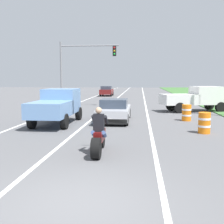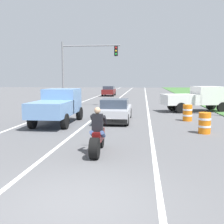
{
  "view_description": "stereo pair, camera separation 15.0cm",
  "coord_description": "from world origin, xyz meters",
  "px_view_note": "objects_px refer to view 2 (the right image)",
  "views": [
    {
      "loc": [
        1.27,
        -5.49,
        2.56
      ],
      "look_at": [
        -0.06,
        7.7,
        1.0
      ],
      "focal_mm": 44.96,
      "sensor_mm": 36.0,
      "label": 1
    },
    {
      "loc": [
        1.42,
        -5.48,
        2.56
      ],
      "look_at": [
        -0.06,
        7.7,
        1.0
      ],
      "focal_mm": 44.96,
      "sensor_mm": 36.0,
      "label": 2
    }
  ],
  "objects_px": {
    "motorcycle_with_rider": "(98,137)",
    "traffic_light_mast_near": "(81,63)",
    "construction_barrel_nearest": "(205,123)",
    "construction_barrel_mid": "(187,113)",
    "pickup_truck_right_shoulder_white": "(196,98)",
    "pickup_truck_left_lane_light_blue": "(58,105)",
    "distant_car_far_ahead": "(109,91)",
    "sports_car_silver": "(115,111)"
  },
  "relations": [
    {
      "from": "motorcycle_with_rider",
      "to": "traffic_light_mast_near",
      "type": "bearing_deg",
      "value": 104.39
    },
    {
      "from": "construction_barrel_nearest",
      "to": "construction_barrel_mid",
      "type": "bearing_deg",
      "value": 92.63
    },
    {
      "from": "motorcycle_with_rider",
      "to": "construction_barrel_nearest",
      "type": "xyz_separation_m",
      "value": [
        4.43,
        4.16,
        -0.09
      ]
    },
    {
      "from": "pickup_truck_right_shoulder_white",
      "to": "construction_barrel_nearest",
      "type": "bearing_deg",
      "value": -97.78
    },
    {
      "from": "motorcycle_with_rider",
      "to": "pickup_truck_left_lane_light_blue",
      "type": "bearing_deg",
      "value": 118.2
    },
    {
      "from": "pickup_truck_left_lane_light_blue",
      "to": "construction_barrel_nearest",
      "type": "xyz_separation_m",
      "value": [
        7.77,
        -2.06,
        -0.6
      ]
    },
    {
      "from": "traffic_light_mast_near",
      "to": "construction_barrel_nearest",
      "type": "distance_m",
      "value": 15.54
    },
    {
      "from": "pickup_truck_right_shoulder_white",
      "to": "construction_barrel_nearest",
      "type": "relative_size",
      "value": 5.14
    },
    {
      "from": "distant_car_far_ahead",
      "to": "pickup_truck_right_shoulder_white",
      "type": "bearing_deg",
      "value": -64.58
    },
    {
      "from": "motorcycle_with_rider",
      "to": "traffic_light_mast_near",
      "type": "relative_size",
      "value": 0.37
    },
    {
      "from": "pickup_truck_right_shoulder_white",
      "to": "distant_car_far_ahead",
      "type": "xyz_separation_m",
      "value": [
        -9.39,
        19.77,
        -0.33
      ]
    },
    {
      "from": "motorcycle_with_rider",
      "to": "traffic_light_mast_near",
      "type": "distance_m",
      "value": 17.44
    },
    {
      "from": "traffic_light_mast_near",
      "to": "sports_car_silver",
      "type": "bearing_deg",
      "value": -65.67
    },
    {
      "from": "pickup_truck_left_lane_light_blue",
      "to": "construction_barrel_nearest",
      "type": "relative_size",
      "value": 4.8
    },
    {
      "from": "pickup_truck_right_shoulder_white",
      "to": "traffic_light_mast_near",
      "type": "distance_m",
      "value": 10.84
    },
    {
      "from": "traffic_light_mast_near",
      "to": "construction_barrel_mid",
      "type": "height_order",
      "value": "traffic_light_mast_near"
    },
    {
      "from": "pickup_truck_left_lane_light_blue",
      "to": "construction_barrel_nearest",
      "type": "bearing_deg",
      "value": -14.85
    },
    {
      "from": "sports_car_silver",
      "to": "pickup_truck_right_shoulder_white",
      "type": "bearing_deg",
      "value": 44.98
    },
    {
      "from": "motorcycle_with_rider",
      "to": "pickup_truck_right_shoulder_white",
      "type": "distance_m",
      "value": 14.54
    },
    {
      "from": "pickup_truck_right_shoulder_white",
      "to": "traffic_light_mast_near",
      "type": "relative_size",
      "value": 0.86
    },
    {
      "from": "traffic_light_mast_near",
      "to": "distant_car_far_ahead",
      "type": "distance_m",
      "value": 16.92
    },
    {
      "from": "traffic_light_mast_near",
      "to": "construction_barrel_nearest",
      "type": "xyz_separation_m",
      "value": [
        8.68,
        -12.39,
        -3.55
      ]
    },
    {
      "from": "construction_barrel_mid",
      "to": "distant_car_far_ahead",
      "type": "xyz_separation_m",
      "value": [
        -7.95,
        24.97,
        0.27
      ]
    },
    {
      "from": "traffic_light_mast_near",
      "to": "construction_barrel_nearest",
      "type": "relative_size",
      "value": 6.0
    },
    {
      "from": "pickup_truck_right_shoulder_white",
      "to": "construction_barrel_mid",
      "type": "relative_size",
      "value": 5.14
    },
    {
      "from": "motorcycle_with_rider",
      "to": "sports_car_silver",
      "type": "distance_m",
      "value": 7.53
    },
    {
      "from": "distant_car_far_ahead",
      "to": "traffic_light_mast_near",
      "type": "bearing_deg",
      "value": -91.87
    },
    {
      "from": "construction_barrel_mid",
      "to": "traffic_light_mast_near",
      "type": "bearing_deg",
      "value": 135.39
    },
    {
      "from": "pickup_truck_left_lane_light_blue",
      "to": "distant_car_far_ahead",
      "type": "distance_m",
      "value": 26.93
    },
    {
      "from": "construction_barrel_nearest",
      "to": "motorcycle_with_rider",
      "type": "bearing_deg",
      "value": -136.78
    },
    {
      "from": "motorcycle_with_rider",
      "to": "pickup_truck_left_lane_light_blue",
      "type": "relative_size",
      "value": 0.46
    },
    {
      "from": "sports_car_silver",
      "to": "pickup_truck_right_shoulder_white",
      "type": "height_order",
      "value": "pickup_truck_right_shoulder_white"
    },
    {
      "from": "motorcycle_with_rider",
      "to": "construction_barrel_mid",
      "type": "bearing_deg",
      "value": 62.56
    },
    {
      "from": "pickup_truck_left_lane_light_blue",
      "to": "construction_barrel_mid",
      "type": "distance_m",
      "value": 7.85
    },
    {
      "from": "pickup_truck_right_shoulder_white",
      "to": "construction_barrel_mid",
      "type": "distance_m",
      "value": 5.43
    },
    {
      "from": "sports_car_silver",
      "to": "construction_barrel_nearest",
      "type": "relative_size",
      "value": 4.3
    },
    {
      "from": "motorcycle_with_rider",
      "to": "distant_car_far_ahead",
      "type": "height_order",
      "value": "motorcycle_with_rider"
    },
    {
      "from": "construction_barrel_nearest",
      "to": "construction_barrel_mid",
      "type": "relative_size",
      "value": 1.0
    },
    {
      "from": "sports_car_silver",
      "to": "motorcycle_with_rider",
      "type": "bearing_deg",
      "value": -88.74
    },
    {
      "from": "pickup_truck_left_lane_light_blue",
      "to": "traffic_light_mast_near",
      "type": "bearing_deg",
      "value": 95.04
    },
    {
      "from": "sports_car_silver",
      "to": "pickup_truck_right_shoulder_white",
      "type": "distance_m",
      "value": 8.29
    },
    {
      "from": "sports_car_silver",
      "to": "construction_barrel_mid",
      "type": "bearing_deg",
      "value": 8.4
    }
  ]
}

